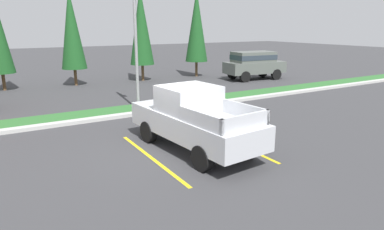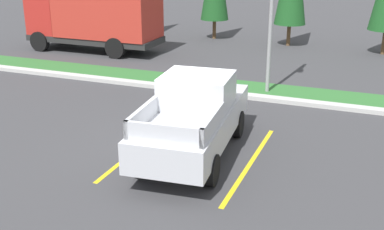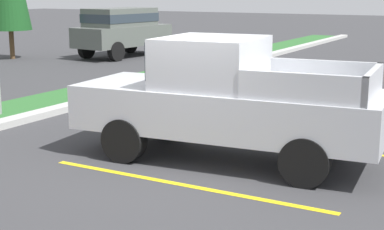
% 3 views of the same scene
% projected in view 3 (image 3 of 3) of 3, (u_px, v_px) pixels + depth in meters
% --- Properties ---
extents(ground_plane, '(120.00, 120.00, 0.00)m').
position_uv_depth(ground_plane, '(197.00, 167.00, 9.60)').
color(ground_plane, '#38383A').
extents(parking_line_near, '(0.12, 4.80, 0.01)m').
position_uv_depth(parking_line_near, '(182.00, 185.00, 8.74)').
color(parking_line_near, yellow).
rests_on(parking_line_near, ground).
extents(parking_line_far, '(0.12, 4.80, 0.01)m').
position_uv_depth(parking_line_far, '(261.00, 139.00, 11.38)').
color(parking_line_far, yellow).
rests_on(parking_line_far, ground).
extents(pickup_truck_main, '(2.37, 5.38, 2.10)m').
position_uv_depth(pickup_truck_main, '(225.00, 100.00, 9.86)').
color(pickup_truck_main, black).
rests_on(pickup_truck_main, ground).
extents(suv_distant, '(4.76, 2.31, 2.10)m').
position_uv_depth(suv_distant, '(122.00, 28.00, 25.07)').
color(suv_distant, black).
rests_on(suv_distant, ground).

